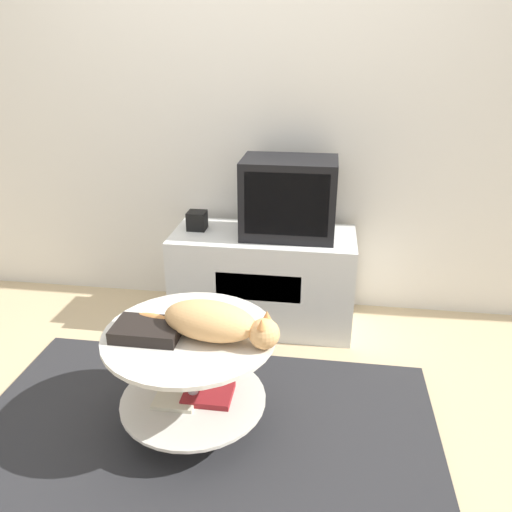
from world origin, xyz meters
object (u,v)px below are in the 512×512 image
(tv, at_px, (289,198))
(speaker, at_px, (197,220))
(dvd_box, at_px, (147,330))
(cat, at_px, (215,322))

(tv, height_order, speaker, tv)
(speaker, bearing_deg, dvd_box, -86.71)
(speaker, height_order, dvd_box, speaker)
(dvd_box, bearing_deg, tv, 65.29)
(dvd_box, relative_size, cat, 0.43)
(cat, bearing_deg, dvd_box, -165.37)
(tv, height_order, dvd_box, tv)
(tv, xyz_separation_m, dvd_box, (-0.47, -1.01, -0.26))
(tv, relative_size, dvd_box, 1.94)
(tv, height_order, cat, tv)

